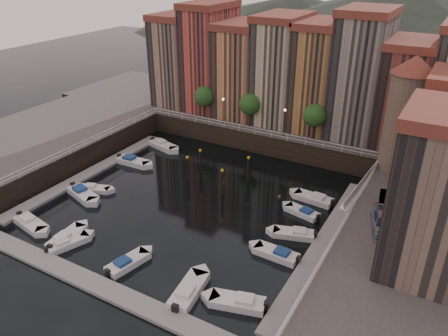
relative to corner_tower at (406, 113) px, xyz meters
The scene contains 31 objects.
ground 26.72m from the corner_tower, 144.06° to the right, with size 200.00×200.00×0.00m, color black.
quay_far 24.65m from the corner_tower, 150.10° to the left, with size 80.00×20.00×3.00m, color black.
quay_left 51.50m from the corner_tower, 161.03° to the right, with size 20.00×36.00×3.00m, color black.
dock_left 40.63m from the corner_tower, 156.82° to the right, with size 2.00×28.00×0.35m, color gray.
dock_right 18.84m from the corner_tower, 103.78° to the right, with size 2.00×28.00×0.35m, color gray.
dock_near 38.63m from the corner_tower, 122.41° to the right, with size 30.00×2.00×0.35m, color gray.
mountains 97.26m from the corner_tower, 100.84° to the left, with size 145.00×100.00×18.00m.
far_terrace 18.98m from the corner_tower, 151.66° to the left, with size 48.70×10.30×17.50m.
corner_tower is the anchor object (origin of this frame).
promenade_trees 21.95m from the corner_tower, behind, with size 21.20×3.20×5.20m.
street_lamps 21.60m from the corner_tower, behind, with size 10.36×0.36×4.18m.
railings 23.10m from the corner_tower, 154.32° to the right, with size 36.08×34.04×0.52m.
gangway 9.86m from the corner_tower, 122.80° to the right, with size 2.78×8.32×3.73m.
mooring_pilings 24.02m from the corner_tower, 155.51° to the right, with size 7.24×5.14×3.78m.
boat_left_0 44.14m from the corner_tower, 139.38° to the right, with size 5.04×2.59×1.13m.
boat_left_1 39.71m from the corner_tower, 147.73° to the right, with size 5.34×3.21×1.20m.
boat_left_2 38.72m from the corner_tower, 149.78° to the right, with size 4.22×2.80×0.95m.
boat_left_3 36.15m from the corner_tower, 162.61° to the right, with size 5.20×2.02×1.19m.
boat_left_4 34.55m from the corner_tower, behind, with size 5.39×2.98×1.21m.
boat_right_0 29.94m from the corner_tower, 105.03° to the right, with size 5.10×3.00×1.14m.
boat_right_1 23.07m from the corner_tower, 110.02° to the right, with size 4.74×1.88×1.08m.
boat_right_2 19.67m from the corner_tower, 114.00° to the right, with size 4.63×2.84×1.04m.
boat_right_3 16.70m from the corner_tower, 124.63° to the right, with size 4.37×2.40×0.98m.
boat_right_4 14.52m from the corner_tower, 134.57° to the right, with size 5.00×2.19×1.13m.
boat_near_0 40.22m from the corner_tower, 134.36° to the right, with size 2.08×4.82×1.09m.
boat_near_1 40.17m from the corner_tower, 132.83° to the right, with size 2.98×4.55×1.03m.
boat_near_2 35.24m from the corner_tower, 124.26° to the right, with size 2.55×4.74×1.06m.
boat_near_3 32.20m from the corner_tower, 112.59° to the right, with size 2.57×5.40×1.21m.
car_a 12.18m from the corner_tower, 82.49° to the right, with size 1.69×4.21×1.43m, color gray.
car_b 12.30m from the corner_tower, 84.55° to the right, with size 1.60×4.60×1.52m, color gray.
car_c 15.97m from the corner_tower, 84.48° to the right, with size 2.10×5.17×1.50m, color gray.
Camera 1 is at (25.35, -37.69, 27.01)m, focal length 35.00 mm.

